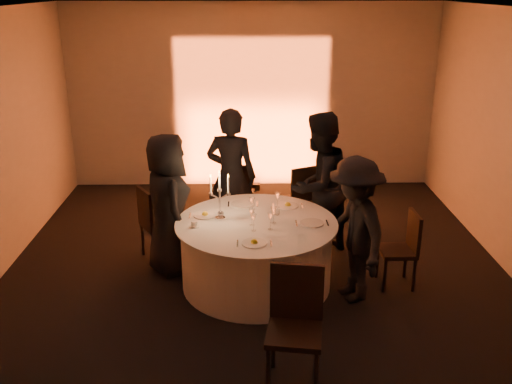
{
  "coord_description": "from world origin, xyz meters",
  "views": [
    {
      "loc": [
        -0.12,
        -5.8,
        3.24
      ],
      "look_at": [
        0.0,
        0.2,
        1.05
      ],
      "focal_mm": 40.0,
      "sensor_mm": 36.0,
      "label": 1
    }
  ],
  "objects_px": {
    "banquet_table": "(256,253)",
    "chair_right": "(404,245)",
    "chair_front": "(295,319)",
    "guest_right": "(354,230)",
    "guest_back_left": "(231,176)",
    "coffee_cup": "(194,224)",
    "candelabra": "(220,202)",
    "chair_left": "(154,220)",
    "chair_back_left": "(238,191)",
    "chair_back_right": "(302,197)",
    "guest_left": "(168,204)",
    "guest_back_right": "(318,186)"
  },
  "relations": [
    {
      "from": "chair_left",
      "to": "chair_back_right",
      "type": "xyz_separation_m",
      "value": [
        1.88,
        0.6,
        0.06
      ]
    },
    {
      "from": "guest_back_right",
      "to": "guest_left",
      "type": "bearing_deg",
      "value": -31.98
    },
    {
      "from": "chair_left",
      "to": "guest_back_left",
      "type": "distance_m",
      "value": 1.15
    },
    {
      "from": "guest_back_left",
      "to": "coffee_cup",
      "type": "distance_m",
      "value": 1.38
    },
    {
      "from": "banquet_table",
      "to": "coffee_cup",
      "type": "distance_m",
      "value": 0.8
    },
    {
      "from": "chair_front",
      "to": "coffee_cup",
      "type": "xyz_separation_m",
      "value": [
        -0.97,
        1.55,
        0.21
      ]
    },
    {
      "from": "guest_back_right",
      "to": "guest_right",
      "type": "distance_m",
      "value": 1.12
    },
    {
      "from": "candelabra",
      "to": "guest_back_left",
      "type": "bearing_deg",
      "value": 84.59
    },
    {
      "from": "chair_front",
      "to": "guest_back_right",
      "type": "relative_size",
      "value": 0.57
    },
    {
      "from": "chair_back_left",
      "to": "guest_left",
      "type": "height_order",
      "value": "guest_left"
    },
    {
      "from": "guest_back_left",
      "to": "candelabra",
      "type": "height_order",
      "value": "guest_back_left"
    },
    {
      "from": "banquet_table",
      "to": "chair_right",
      "type": "relative_size",
      "value": 2.05
    },
    {
      "from": "chair_back_right",
      "to": "guest_right",
      "type": "distance_m",
      "value": 1.64
    },
    {
      "from": "guest_back_left",
      "to": "guest_back_right",
      "type": "relative_size",
      "value": 0.98
    },
    {
      "from": "chair_left",
      "to": "chair_back_right",
      "type": "height_order",
      "value": "chair_back_right"
    },
    {
      "from": "chair_back_left",
      "to": "chair_front",
      "type": "bearing_deg",
      "value": 106.0
    },
    {
      "from": "guest_back_right",
      "to": "guest_right",
      "type": "height_order",
      "value": "guest_back_right"
    },
    {
      "from": "banquet_table",
      "to": "guest_left",
      "type": "xyz_separation_m",
      "value": [
        -1.02,
        0.38,
        0.46
      ]
    },
    {
      "from": "banquet_table",
      "to": "chair_left",
      "type": "xyz_separation_m",
      "value": [
        -1.24,
        0.67,
        0.14
      ]
    },
    {
      "from": "banquet_table",
      "to": "guest_back_left",
      "type": "xyz_separation_m",
      "value": [
        -0.3,
        1.2,
        0.52
      ]
    },
    {
      "from": "chair_right",
      "to": "chair_back_left",
      "type": "bearing_deg",
      "value": -133.73
    },
    {
      "from": "chair_right",
      "to": "chair_front",
      "type": "xyz_separation_m",
      "value": [
        -1.36,
        -1.62,
        0.1
      ]
    },
    {
      "from": "guest_right",
      "to": "candelabra",
      "type": "distance_m",
      "value": 1.5
    },
    {
      "from": "chair_back_left",
      "to": "chair_back_right",
      "type": "xyz_separation_m",
      "value": [
        0.86,
        -0.37,
        0.05
      ]
    },
    {
      "from": "banquet_table",
      "to": "candelabra",
      "type": "distance_m",
      "value": 0.72
    },
    {
      "from": "chair_left",
      "to": "guest_right",
      "type": "height_order",
      "value": "guest_right"
    },
    {
      "from": "chair_front",
      "to": "guest_back_left",
      "type": "bearing_deg",
      "value": 110.75
    },
    {
      "from": "chair_front",
      "to": "chair_back_left",
      "type": "bearing_deg",
      "value": 107.96
    },
    {
      "from": "coffee_cup",
      "to": "chair_left",
      "type": "bearing_deg",
      "value": 125.71
    },
    {
      "from": "banquet_table",
      "to": "chair_right",
      "type": "bearing_deg",
      "value": -1.55
    },
    {
      "from": "chair_back_left",
      "to": "guest_left",
      "type": "xyz_separation_m",
      "value": [
        -0.79,
        -1.27,
        0.31
      ]
    },
    {
      "from": "banquet_table",
      "to": "chair_front",
      "type": "distance_m",
      "value": 1.7
    },
    {
      "from": "chair_back_right",
      "to": "chair_front",
      "type": "relative_size",
      "value": 0.99
    },
    {
      "from": "chair_front",
      "to": "chair_back_right",
      "type": "bearing_deg",
      "value": 92.47
    },
    {
      "from": "chair_left",
      "to": "chair_front",
      "type": "height_order",
      "value": "chair_front"
    },
    {
      "from": "chair_back_right",
      "to": "guest_back_left",
      "type": "distance_m",
      "value": 0.99
    },
    {
      "from": "guest_back_left",
      "to": "coffee_cup",
      "type": "height_order",
      "value": "guest_back_left"
    },
    {
      "from": "chair_front",
      "to": "coffee_cup",
      "type": "relative_size",
      "value": 9.49
    },
    {
      "from": "chair_left",
      "to": "chair_back_left",
      "type": "relative_size",
      "value": 0.99
    },
    {
      "from": "banquet_table",
      "to": "chair_left",
      "type": "relative_size",
      "value": 1.92
    },
    {
      "from": "chair_right",
      "to": "guest_left",
      "type": "distance_m",
      "value": 2.73
    },
    {
      "from": "chair_front",
      "to": "guest_right",
      "type": "height_order",
      "value": "guest_right"
    },
    {
      "from": "chair_left",
      "to": "chair_right",
      "type": "distance_m",
      "value": 2.98
    },
    {
      "from": "chair_front",
      "to": "guest_back_left",
      "type": "distance_m",
      "value": 2.94
    },
    {
      "from": "chair_back_left",
      "to": "chair_back_right",
      "type": "bearing_deg",
      "value": 163.51
    },
    {
      "from": "banquet_table",
      "to": "guest_right",
      "type": "xyz_separation_m",
      "value": [
        1.03,
        -0.3,
        0.41
      ]
    },
    {
      "from": "guest_back_right",
      "to": "coffee_cup",
      "type": "height_order",
      "value": "guest_back_right"
    },
    {
      "from": "candelabra",
      "to": "guest_back_right",
      "type": "bearing_deg",
      "value": 30.03
    },
    {
      "from": "banquet_table",
      "to": "guest_back_left",
      "type": "bearing_deg",
      "value": 103.97
    },
    {
      "from": "chair_back_left",
      "to": "candelabra",
      "type": "bearing_deg",
      "value": 90.51
    }
  ]
}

